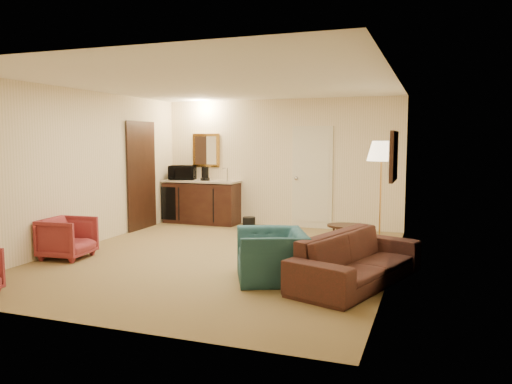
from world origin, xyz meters
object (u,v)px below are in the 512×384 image
microwave (182,171)px  coffee_maker (205,174)px  rose_chair_near (67,236)px  waste_bin (249,225)px  sofa (358,251)px  teal_armchair (272,247)px  coffee_table (351,239)px  wetbar_cabinet (202,202)px  floor_lamp (380,195)px

microwave → coffee_maker: microwave is taller
rose_chair_near → waste_bin: 3.39m
sofa → teal_armchair: teal_armchair is taller
teal_armchair → waste_bin: size_ratio=3.16×
teal_armchair → coffee_table: teal_armchair is taller
rose_chair_near → coffee_maker: size_ratio=2.35×
rose_chair_near → coffee_maker: (0.61, 3.52, 0.72)m
wetbar_cabinet → teal_armchair: (2.75, -3.62, -0.04)m
floor_lamp → wetbar_cabinet: bearing=161.1°
microwave → coffee_maker: bearing=-20.0°
rose_chair_near → floor_lamp: 4.92m
sofa → floor_lamp: bearing=17.5°
microwave → floor_lamp: bearing=-32.9°
floor_lamp → rose_chair_near: bearing=-152.8°
rose_chair_near → waste_bin: (1.85, 2.84, -0.19)m
waste_bin → microwave: 2.17m
sofa → rose_chair_near: 4.30m
teal_armchair → waste_bin: 3.23m
teal_armchair → coffee_maker: (-2.64, 3.58, 0.64)m
microwave → coffee_table: bearing=-39.6°
teal_armchair → floor_lamp: bearing=130.0°
sofa → rose_chair_near: bearing=110.7°
wetbar_cabinet → teal_armchair: 4.54m
teal_armchair → waste_bin: teal_armchair is taller
rose_chair_near → waste_bin: rose_chair_near is taller
coffee_table → microwave: 4.36m
waste_bin → microwave: microwave is taller
wetbar_cabinet → teal_armchair: size_ratio=1.70×
rose_chair_near → microwave: microwave is taller
waste_bin → coffee_table: bearing=-25.5°
waste_bin → coffee_maker: size_ratio=1.05×
sofa → floor_lamp: 2.15m
wetbar_cabinet → coffee_maker: (0.11, -0.04, 0.61)m
sofa → teal_armchair: 1.07m
rose_chair_near → floor_lamp: bearing=-67.8°
teal_armchair → wetbar_cabinet: bearing=-167.2°
teal_armchair → floor_lamp: 2.59m
waste_bin → coffee_maker: coffee_maker is taller
microwave → sofa: bearing=-54.6°
floor_lamp → microwave: (-4.30, 1.33, 0.22)m
teal_armchair → coffee_maker: bearing=-168.0°
microwave → coffee_maker: (0.56, -0.04, -0.04)m
coffee_table → waste_bin: (-2.10, 1.00, -0.07)m
wetbar_cabinet → waste_bin: 1.56m
rose_chair_near → microwave: size_ratio=1.25×
wetbar_cabinet → coffee_table: 3.86m
wetbar_cabinet → floor_lamp: bearing=-18.9°
waste_bin → coffee_maker: 1.69m
coffee_table → microwave: microwave is taller
rose_chair_near → coffee_maker: bearing=-14.8°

